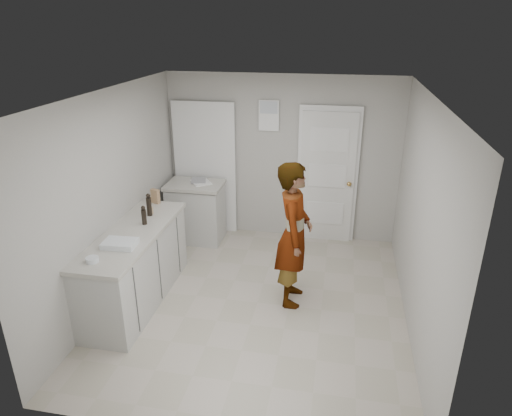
% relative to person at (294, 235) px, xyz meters
% --- Properties ---
extents(ground, '(4.00, 4.00, 0.00)m').
position_rel_person_xyz_m(ground, '(-0.40, -0.16, -0.88)').
color(ground, '#ADA691').
rests_on(ground, ground).
extents(room_shell, '(4.00, 4.00, 4.00)m').
position_rel_person_xyz_m(room_shell, '(-0.58, 1.79, 0.14)').
color(room_shell, '#A7A59E').
rests_on(room_shell, ground).
extents(main_counter, '(0.64, 1.96, 0.93)m').
position_rel_person_xyz_m(main_counter, '(-1.85, -0.36, -0.45)').
color(main_counter, '#B5B5B0').
rests_on(main_counter, ground).
extents(side_counter, '(0.84, 0.61, 0.93)m').
position_rel_person_xyz_m(side_counter, '(-1.65, 1.39, -0.45)').
color(side_counter, '#B5B5B0').
rests_on(side_counter, ground).
extents(person, '(0.44, 0.66, 1.76)m').
position_rel_person_xyz_m(person, '(0.00, 0.00, 0.00)').
color(person, silver).
rests_on(person, ground).
extents(cake_mix_box, '(0.13, 0.09, 0.19)m').
position_rel_person_xyz_m(cake_mix_box, '(-1.92, 0.54, 0.14)').
color(cake_mix_box, '#946A4A').
rests_on(cake_mix_box, main_counter).
extents(spice_jar, '(0.05, 0.05, 0.08)m').
position_rel_person_xyz_m(spice_jar, '(-1.84, 0.19, 0.09)').
color(spice_jar, tan).
rests_on(spice_jar, main_counter).
extents(oil_cruet_a, '(0.06, 0.06, 0.24)m').
position_rel_person_xyz_m(oil_cruet_a, '(-1.79, -0.13, 0.16)').
color(oil_cruet_a, black).
rests_on(oil_cruet_a, main_counter).
extents(oil_cruet_b, '(0.06, 0.06, 0.29)m').
position_rel_person_xyz_m(oil_cruet_b, '(-1.83, 0.13, 0.18)').
color(oil_cruet_b, black).
rests_on(oil_cruet_b, main_counter).
extents(baking_dish, '(0.36, 0.27, 0.06)m').
position_rel_person_xyz_m(baking_dish, '(-1.82, -0.73, 0.07)').
color(baking_dish, silver).
rests_on(baking_dish, main_counter).
extents(egg_bowl, '(0.13, 0.13, 0.05)m').
position_rel_person_xyz_m(egg_bowl, '(-1.93, -1.10, 0.07)').
color(egg_bowl, silver).
rests_on(egg_bowl, main_counter).
extents(papers, '(0.40, 0.42, 0.01)m').
position_rel_person_xyz_m(papers, '(-1.57, 1.45, 0.05)').
color(papers, white).
rests_on(papers, side_counter).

